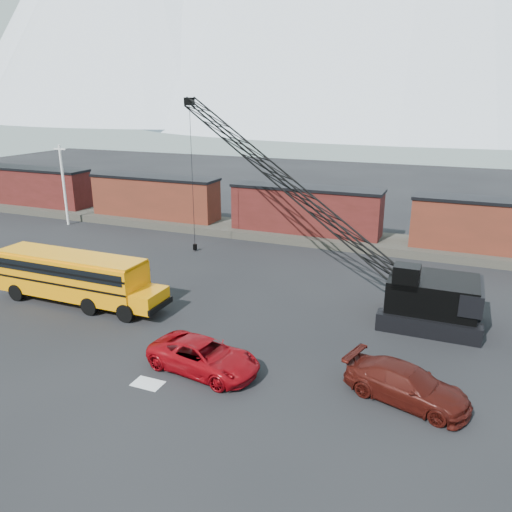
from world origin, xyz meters
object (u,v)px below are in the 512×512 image
Objects in this scene: red_pickup at (204,356)px; maroon_suv at (406,384)px; school_bus at (76,276)px; crawler_crane at (282,179)px.

maroon_suv is (9.17, 1.14, 0.01)m from red_pickup.
crawler_crane is (10.31, 9.01, 5.40)m from school_bus.
crawler_crane is at bearing 55.82° from maroon_suv.
crawler_crane reaches higher than red_pickup.
maroon_suv is (20.40, -3.10, -1.01)m from school_bus.
school_bus is at bearing 77.77° from red_pickup.
school_bus reaches higher than maroon_suv.
red_pickup is 1.03× the size of maroon_suv.
school_bus reaches higher than red_pickup.
maroon_suv is 0.24× the size of crawler_crane.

